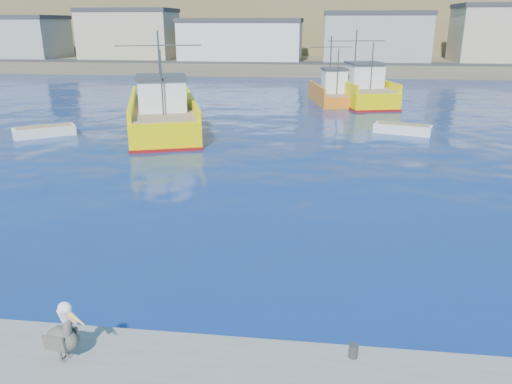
% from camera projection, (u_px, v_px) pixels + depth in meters
% --- Properties ---
extents(ground, '(260.00, 260.00, 0.00)m').
position_uv_depth(ground, '(238.00, 288.00, 14.20)').
color(ground, '#06224E').
rests_on(ground, ground).
extents(dock_bollards, '(36.20, 0.20, 0.30)m').
position_uv_depth(dock_bollards, '(240.00, 342.00, 10.73)').
color(dock_bollards, '#4C4C4C').
rests_on(dock_bollards, dock).
extents(far_shore, '(200.00, 81.00, 24.00)m').
position_uv_depth(far_shore, '(313.00, 14.00, 113.83)').
color(far_shore, brown).
rests_on(far_shore, ground).
extents(trawler_yellow_a, '(8.20, 13.61, 6.72)m').
position_uv_depth(trawler_yellow_a, '(163.00, 115.00, 34.34)').
color(trawler_yellow_a, '#F0D400').
rests_on(trawler_yellow_a, ground).
extents(trawler_yellow_b, '(6.89, 12.38, 6.57)m').
position_uv_depth(trawler_yellow_b, '(358.00, 91.00, 46.75)').
color(trawler_yellow_b, '#F0D400').
rests_on(trawler_yellow_b, ground).
extents(boat_orange, '(4.30, 8.01, 5.99)m').
position_uv_depth(boat_orange, '(332.00, 92.00, 46.26)').
color(boat_orange, orange).
rests_on(boat_orange, ground).
extents(skiff_left, '(3.89, 3.33, 0.83)m').
position_uv_depth(skiff_left, '(44.00, 132.00, 33.01)').
color(skiff_left, silver).
rests_on(skiff_left, ground).
extents(skiff_mid, '(3.96, 2.37, 0.81)m').
position_uv_depth(skiff_mid, '(403.00, 130.00, 33.81)').
color(skiff_mid, silver).
rests_on(skiff_mid, ground).
extents(pelican, '(1.12, 0.63, 1.38)m').
position_uv_depth(pelican, '(63.00, 335.00, 10.24)').
color(pelican, '#595451').
rests_on(pelican, dock).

